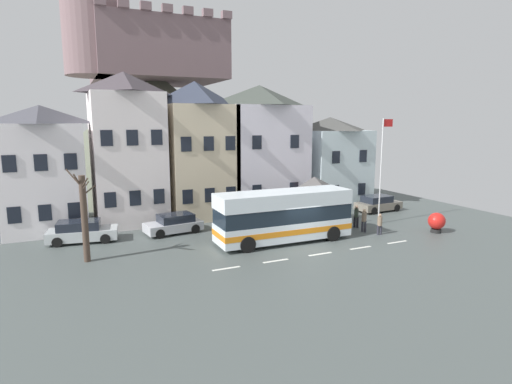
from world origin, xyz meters
TOP-DOWN VIEW (x-y plane):
  - ground_plane at (0.00, -0.00)m, footprint 40.00×60.00m
  - townhouse_00 at (-14.99, 12.49)m, footprint 5.38×7.04m
  - townhouse_01 at (-9.12, 12.03)m, footprint 5.14×6.12m
  - townhouse_02 at (-3.48, 12.45)m, footprint 5.29×6.96m
  - townhouse_03 at (2.30, 12.26)m, footprint 6.95×6.58m
  - townhouse_04 at (9.75, 12.19)m, footprint 5.96×6.44m
  - hilltop_castle at (-3.03, 30.81)m, footprint 33.28×33.28m
  - transit_bus at (-0.75, 1.92)m, footprint 9.13×2.77m
  - bus_shelter at (3.87, 5.55)m, footprint 3.60×3.60m
  - parked_car_00 at (11.37, 6.85)m, footprint 4.15×2.14m
  - parked_car_01 at (-12.86, 7.41)m, footprint 4.56×2.45m
  - parked_car_02 at (-6.80, 7.08)m, footprint 4.14×2.38m
  - pedestrian_00 at (5.98, 2.96)m, footprint 0.32×0.33m
  - pedestrian_01 at (5.03, 3.95)m, footprint 0.33×0.32m
  - pedestrian_02 at (5.65, 1.66)m, footprint 0.33×0.34m
  - pedestrian_03 at (6.18, 0.62)m, footprint 0.35×0.33m
  - public_bench at (4.02, 7.32)m, footprint 1.46×0.48m
  - flagpole at (8.40, 3.21)m, footprint 0.95×0.10m
  - harbour_buoy at (10.27, -0.62)m, footprint 1.20×1.20m
  - bare_tree_00 at (-12.77, 3.04)m, footprint 1.53×1.83m

SIDE VIEW (x-z plane):
  - ground_plane at x=0.00m, z-range -0.06..0.00m
  - public_bench at x=4.02m, z-range 0.03..0.90m
  - parked_car_02 at x=-6.80m, z-range -0.02..1.34m
  - parked_car_00 at x=11.37m, z-range -0.02..1.38m
  - parked_car_01 at x=-12.86m, z-range -0.02..1.40m
  - harbour_buoy at x=10.27m, z-range 0.07..1.52m
  - pedestrian_03 at x=6.18m, z-range 0.08..1.58m
  - pedestrian_00 at x=5.98m, z-range 0.03..1.71m
  - pedestrian_01 at x=5.03m, z-range 0.12..1.75m
  - pedestrian_02 at x=5.65m, z-range 0.09..1.79m
  - transit_bus at x=-0.75m, z-range 0.01..3.38m
  - bare_tree_00 at x=-12.77m, z-range -0.04..5.25m
  - bus_shelter at x=3.87m, z-range 1.18..4.83m
  - townhouse_04 at x=9.75m, z-range 0.00..8.26m
  - townhouse_00 at x=-14.99m, z-range 0.00..9.01m
  - flagpole at x=8.40m, z-range 0.58..8.67m
  - townhouse_03 at x=2.30m, z-range 0.00..10.98m
  - townhouse_02 at x=-3.48m, z-range 0.00..11.11m
  - townhouse_01 at x=-9.12m, z-range 0.00..11.56m
  - hilltop_castle at x=-3.03m, z-range -3.31..18.84m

